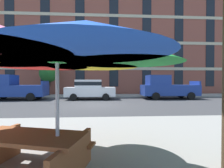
# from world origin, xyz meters

# --- Properties ---
(ground_plane) EXTENTS (120.00, 120.00, 0.00)m
(ground_plane) POSITION_xyz_m (0.00, 0.00, 0.00)
(ground_plane) COLOR #38383A
(sidewalk_far) EXTENTS (56.00, 3.60, 0.12)m
(sidewalk_far) POSITION_xyz_m (0.00, 6.80, 0.06)
(sidewalk_far) COLOR #9E998E
(sidewalk_far) RESTS_ON ground
(apartment_building) EXTENTS (40.66, 12.08, 16.00)m
(apartment_building) POSITION_xyz_m (0.00, 14.99, 8.00)
(apartment_building) COLOR #934C3D
(apartment_building) RESTS_ON ground
(pickup_blue) EXTENTS (5.10, 2.12, 2.20)m
(pickup_blue) POSITION_xyz_m (-7.17, 3.70, 1.03)
(pickup_blue) COLOR navy
(pickup_blue) RESTS_ON ground
(sedan_white) EXTENTS (4.40, 1.98, 1.78)m
(sedan_white) POSITION_xyz_m (-0.54, 3.70, 0.95)
(sedan_white) COLOR silver
(sedan_white) RESTS_ON ground
(pickup_blue_midblock) EXTENTS (5.10, 2.12, 2.20)m
(pickup_blue_midblock) POSITION_xyz_m (6.57, 3.70, 1.03)
(pickup_blue_midblock) COLOR navy
(pickup_blue_midblock) RESTS_ON ground
(street_tree_left) EXTENTS (2.07, 2.09, 3.74)m
(street_tree_left) POSITION_xyz_m (-5.15, 7.31, 2.70)
(street_tree_left) COLOR #4C3823
(street_tree_left) RESTS_ON ground
(patio_umbrella) EXTENTS (4.00, 3.72, 2.36)m
(patio_umbrella) POSITION_xyz_m (-0.25, -9.00, 2.11)
(patio_umbrella) COLOR silver
(patio_umbrella) RESTS_ON ground
(picnic_table) EXTENTS (2.15, 1.95, 0.77)m
(picnic_table) POSITION_xyz_m (-0.73, -8.92, 0.49)
(picnic_table) COLOR brown
(picnic_table) RESTS_ON ground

